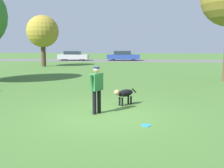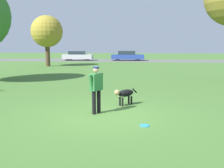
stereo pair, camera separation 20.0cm
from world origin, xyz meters
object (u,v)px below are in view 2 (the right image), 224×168
(dog, at_px, (125,94))
(frisbee, at_px, (145,126))
(person, at_px, (96,86))
(tree_far_left, at_px, (47,32))
(parked_car_blue, at_px, (127,56))
(parked_car_silver, at_px, (78,56))

(dog, distance_m, frisbee, 2.62)
(person, relative_size, tree_far_left, 0.30)
(dog, height_order, parked_car_blue, parked_car_blue)
(dog, relative_size, frisbee, 3.20)
(dog, height_order, parked_car_silver, parked_car_silver)
(tree_far_left, xyz_separation_m, parked_car_blue, (7.76, 10.61, -2.90))
(tree_far_left, relative_size, parked_car_blue, 1.13)
(person, height_order, parked_car_silver, person)
(dog, relative_size, tree_far_left, 0.17)
(parked_car_silver, bearing_deg, frisbee, -74.83)
(dog, xyz_separation_m, parked_car_blue, (-1.39, 27.46, 0.23))
(person, height_order, frisbee, person)
(person, relative_size, parked_car_blue, 0.34)
(tree_far_left, height_order, parked_car_silver, tree_far_left)
(person, relative_size, dog, 1.79)
(frisbee, bearing_deg, tree_far_left, 117.06)
(person, xyz_separation_m, parked_car_silver, (-7.58, 28.18, -0.27))
(person, xyz_separation_m, parked_car_blue, (-0.53, 28.74, -0.25))
(parked_car_blue, bearing_deg, person, -91.51)
(parked_car_silver, bearing_deg, person, -77.11)
(dog, xyz_separation_m, parked_car_silver, (-8.44, 26.90, 0.22))
(dog, distance_m, tree_far_left, 19.43)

